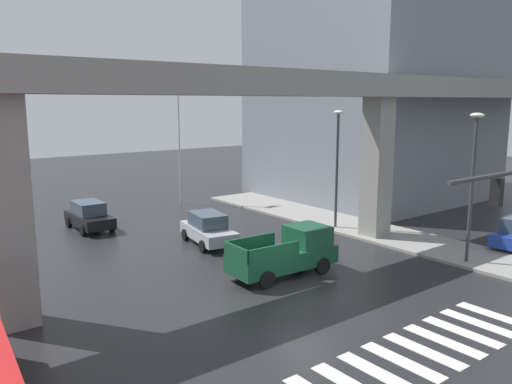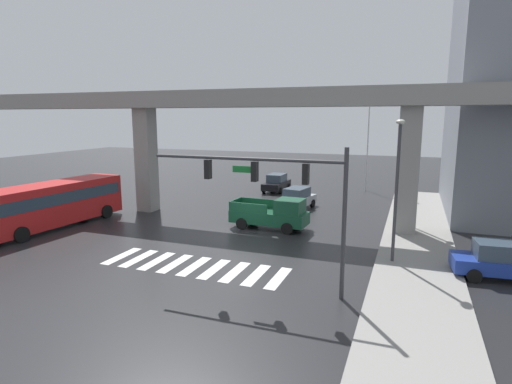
{
  "view_description": "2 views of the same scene",
  "coord_description": "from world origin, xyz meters",
  "views": [
    {
      "loc": [
        -13.31,
        -14.08,
        7.73
      ],
      "look_at": [
        1.13,
        4.61,
        3.54
      ],
      "focal_mm": 35.79,
      "sensor_mm": 36.0,
      "label": 1
    },
    {
      "loc": [
        9.88,
        -22.93,
        7.36
      ],
      "look_at": [
        0.35,
        2.24,
        2.49
      ],
      "focal_mm": 29.29,
      "sensor_mm": 36.0,
      "label": 2
    }
  ],
  "objects": [
    {
      "name": "pickup_truck",
      "position": [
        1.44,
        2.63,
        0.99
      ],
      "size": [
        5.17,
        2.24,
        2.08
      ],
      "color": "#14472D",
      "rests_on": "ground"
    },
    {
      "name": "sedan_silver",
      "position": [
        1.26,
        9.06,
        0.85
      ],
      "size": [
        2.5,
        4.54,
        1.72
      ],
      "color": "#A8AAAF",
      "rests_on": "ground"
    },
    {
      "name": "flagpole",
      "position": [
        5.66,
        19.77,
        5.64
      ],
      "size": [
        1.16,
        0.12,
        9.71
      ],
      "color": "silver",
      "rests_on": "ground"
    },
    {
      "name": "sidewalk_east",
      "position": [
        10.4,
        2.0,
        0.07
      ],
      "size": [
        4.0,
        36.0,
        0.15
      ],
      "primitive_type": "cube",
      "color": "gray",
      "rests_on": "ground"
    },
    {
      "name": "crosswalk_stripes",
      "position": [
        -0.0,
        -5.51,
        0.01
      ],
      "size": [
        9.35,
        2.8,
        0.01
      ],
      "color": "silver",
      "rests_on": "ground"
    },
    {
      "name": "ground_plane",
      "position": [
        0.0,
        0.0,
        0.0
      ],
      "size": [
        120.0,
        120.0,
        0.0
      ],
      "primitive_type": "plane",
      "color": "#232326"
    },
    {
      "name": "sedan_black",
      "position": [
        -2.77,
        16.29,
        0.85
      ],
      "size": [
        1.99,
        4.31,
        1.72
      ],
      "color": "black",
      "rests_on": "ground"
    },
    {
      "name": "elevated_overpass",
      "position": [
        0.0,
        4.4,
        7.93
      ],
      "size": [
        57.55,
        2.31,
        9.2
      ],
      "color": "gray",
      "rests_on": "ground"
    },
    {
      "name": "street_lamp_mid_block",
      "position": [
        9.2,
        7.06,
        4.56
      ],
      "size": [
        0.44,
        0.7,
        7.24
      ],
      "color": "#38383D",
      "rests_on": "ground"
    },
    {
      "name": "street_lamp_near_corner",
      "position": [
        9.2,
        -1.59,
        4.56
      ],
      "size": [
        0.44,
        0.7,
        7.24
      ],
      "color": "#38383D",
      "rests_on": "ground"
    }
  ]
}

